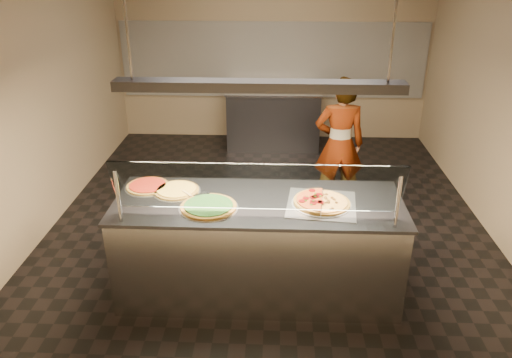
{
  "coord_description": "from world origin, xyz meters",
  "views": [
    {
      "loc": [
        0.08,
        -5.12,
        2.93
      ],
      "look_at": [
        -0.1,
        -0.99,
        1.02
      ],
      "focal_mm": 35.0,
      "sensor_mm": 36.0,
      "label": 1
    }
  ],
  "objects_px": {
    "pizza_spatula": "(194,194)",
    "worker": "(339,145)",
    "sneeze_guard": "(257,188)",
    "pizza_spinach": "(209,206)",
    "perforated_tray": "(321,204)",
    "half_pizza_sausage": "(335,202)",
    "pizza_tomato": "(148,186)",
    "half_pizza_pepperoni": "(308,201)",
    "prep_table": "(273,118)",
    "pizza_cheese": "(177,190)",
    "heat_lamp_housing": "(259,86)",
    "serving_counter": "(258,246)"
  },
  "relations": [
    {
      "from": "pizza_spatula",
      "to": "heat_lamp_housing",
      "type": "bearing_deg",
      "value": -5.4
    },
    {
      "from": "perforated_tray",
      "to": "half_pizza_pepperoni",
      "type": "relative_size",
      "value": 1.27
    },
    {
      "from": "perforated_tray",
      "to": "pizza_spinach",
      "type": "distance_m",
      "value": 0.97
    },
    {
      "from": "pizza_tomato",
      "to": "pizza_cheese",
      "type": "bearing_deg",
      "value": -15.19
    },
    {
      "from": "serving_counter",
      "to": "sneeze_guard",
      "type": "bearing_deg",
      "value": -90.0
    },
    {
      "from": "half_pizza_sausage",
      "to": "worker",
      "type": "xyz_separation_m",
      "value": [
        0.24,
        1.76,
        -0.14
      ]
    },
    {
      "from": "pizza_spatula",
      "to": "worker",
      "type": "height_order",
      "value": "worker"
    },
    {
      "from": "sneeze_guard",
      "to": "pizza_spinach",
      "type": "relative_size",
      "value": 4.51
    },
    {
      "from": "pizza_spinach",
      "to": "heat_lamp_housing",
      "type": "bearing_deg",
      "value": 19.11
    },
    {
      "from": "worker",
      "to": "half_pizza_pepperoni",
      "type": "bearing_deg",
      "value": 72.34
    },
    {
      "from": "half_pizza_sausage",
      "to": "half_pizza_pepperoni",
      "type": "bearing_deg",
      "value": 179.98
    },
    {
      "from": "prep_table",
      "to": "sneeze_guard",
      "type": "bearing_deg",
      "value": -91.27
    },
    {
      "from": "perforated_tray",
      "to": "pizza_spinach",
      "type": "height_order",
      "value": "pizza_spinach"
    },
    {
      "from": "pizza_spatula",
      "to": "prep_table",
      "type": "bearing_deg",
      "value": 79.95
    },
    {
      "from": "worker",
      "to": "half_pizza_sausage",
      "type": "bearing_deg",
      "value": 79.51
    },
    {
      "from": "half_pizza_pepperoni",
      "to": "pizza_cheese",
      "type": "height_order",
      "value": "half_pizza_pepperoni"
    },
    {
      "from": "worker",
      "to": "prep_table",
      "type": "bearing_deg",
      "value": -71.73
    },
    {
      "from": "perforated_tray",
      "to": "pizza_spatula",
      "type": "xyz_separation_m",
      "value": [
        -1.12,
        0.09,
        0.02
      ]
    },
    {
      "from": "pizza_cheese",
      "to": "pizza_tomato",
      "type": "relative_size",
      "value": 1.04
    },
    {
      "from": "half_pizza_pepperoni",
      "to": "pizza_spinach",
      "type": "relative_size",
      "value": 0.99
    },
    {
      "from": "perforated_tray",
      "to": "pizza_cheese",
      "type": "distance_m",
      "value": 1.31
    },
    {
      "from": "serving_counter",
      "to": "pizza_tomato",
      "type": "bearing_deg",
      "value": 166.99
    },
    {
      "from": "pizza_spinach",
      "to": "serving_counter",
      "type": "bearing_deg",
      "value": 19.11
    },
    {
      "from": "sneeze_guard",
      "to": "pizza_cheese",
      "type": "height_order",
      "value": "sneeze_guard"
    },
    {
      "from": "pizza_tomato",
      "to": "perforated_tray",
      "type": "bearing_deg",
      "value": -9.94
    },
    {
      "from": "serving_counter",
      "to": "worker",
      "type": "bearing_deg",
      "value": 62.57
    },
    {
      "from": "pizza_spinach",
      "to": "pizza_spatula",
      "type": "height_order",
      "value": "pizza_spatula"
    },
    {
      "from": "sneeze_guard",
      "to": "pizza_spatula",
      "type": "distance_m",
      "value": 0.75
    },
    {
      "from": "sneeze_guard",
      "to": "worker",
      "type": "distance_m",
      "value": 2.29
    },
    {
      "from": "pizza_tomato",
      "to": "heat_lamp_housing",
      "type": "xyz_separation_m",
      "value": [
        1.03,
        -0.24,
        1.01
      ]
    },
    {
      "from": "half_pizza_pepperoni",
      "to": "pizza_spatula",
      "type": "bearing_deg",
      "value": 174.78
    },
    {
      "from": "pizza_spatula",
      "to": "worker",
      "type": "distance_m",
      "value": 2.23
    },
    {
      "from": "serving_counter",
      "to": "heat_lamp_housing",
      "type": "height_order",
      "value": "heat_lamp_housing"
    },
    {
      "from": "pizza_tomato",
      "to": "worker",
      "type": "distance_m",
      "value": 2.44
    },
    {
      "from": "half_pizza_pepperoni",
      "to": "pizza_spatula",
      "type": "height_order",
      "value": "half_pizza_pepperoni"
    },
    {
      "from": "prep_table",
      "to": "worker",
      "type": "distance_m",
      "value": 2.26
    },
    {
      "from": "half_pizza_pepperoni",
      "to": "prep_table",
      "type": "distance_m",
      "value": 3.89
    },
    {
      "from": "serving_counter",
      "to": "pizza_tomato",
      "type": "relative_size",
      "value": 6.1
    },
    {
      "from": "perforated_tray",
      "to": "pizza_spinach",
      "type": "xyz_separation_m",
      "value": [
        -0.96,
        -0.11,
        0.01
      ]
    },
    {
      "from": "sneeze_guard",
      "to": "pizza_spinach",
      "type": "xyz_separation_m",
      "value": [
        -0.42,
        0.2,
        -0.28
      ]
    },
    {
      "from": "half_pizza_pepperoni",
      "to": "prep_table",
      "type": "height_order",
      "value": "half_pizza_pepperoni"
    },
    {
      "from": "serving_counter",
      "to": "heat_lamp_housing",
      "type": "xyz_separation_m",
      "value": [
        0.0,
        0.0,
        1.48
      ]
    },
    {
      "from": "prep_table",
      "to": "perforated_tray",
      "type": "bearing_deg",
      "value": -83.31
    },
    {
      "from": "pizza_cheese",
      "to": "perforated_tray",
      "type": "bearing_deg",
      "value": -8.76
    },
    {
      "from": "pizza_spinach",
      "to": "prep_table",
      "type": "bearing_deg",
      "value": 82.66
    },
    {
      "from": "perforated_tray",
      "to": "heat_lamp_housing",
      "type": "relative_size",
      "value": 0.28
    },
    {
      "from": "pizza_cheese",
      "to": "prep_table",
      "type": "height_order",
      "value": "pizza_cheese"
    },
    {
      "from": "serving_counter",
      "to": "pizza_spatula",
      "type": "height_order",
      "value": "pizza_spatula"
    },
    {
      "from": "perforated_tray",
      "to": "worker",
      "type": "xyz_separation_m",
      "value": [
        0.35,
        1.76,
        -0.12
      ]
    },
    {
      "from": "half_pizza_sausage",
      "to": "pizza_tomato",
      "type": "height_order",
      "value": "half_pizza_sausage"
    }
  ]
}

